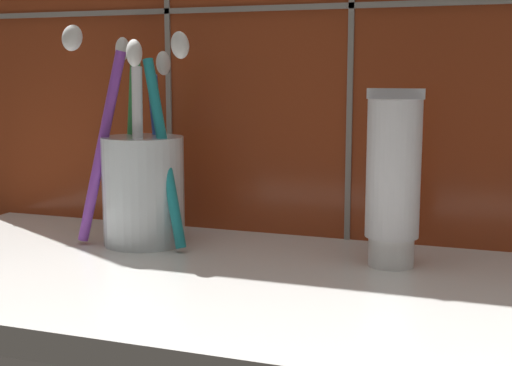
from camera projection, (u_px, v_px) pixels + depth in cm
name	position (u px, v px, depth cm)	size (l,w,h in cm)	color
sink_counter	(282.00, 293.00, 51.97)	(70.31, 29.12, 2.00)	silver
toothbrush_cup	(143.00, 180.00, 62.06)	(12.38, 10.07, 19.03)	silver
toothpaste_tube	(393.00, 180.00, 54.64)	(4.36, 4.15, 13.74)	white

